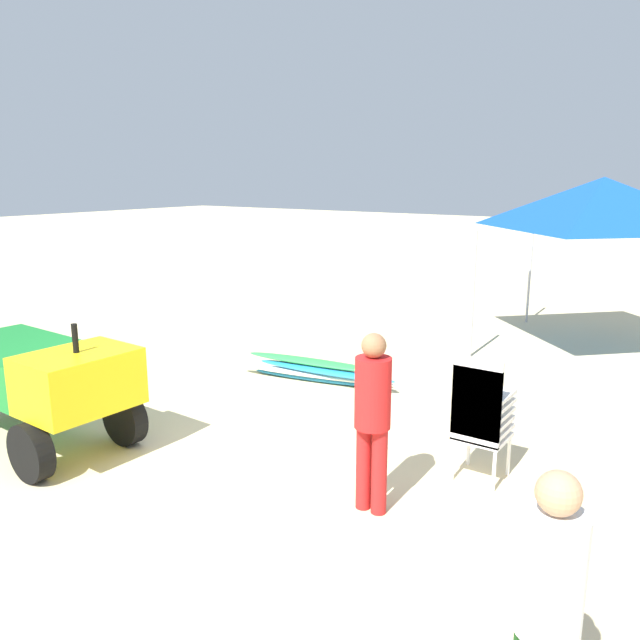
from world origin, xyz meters
The scene contains 7 objects.
ground centered at (0.00, 0.00, 0.00)m, with size 80.00×80.00×0.00m, color beige.
utility_cart centered at (-2.01, -0.61, 0.78)m, with size 2.59×1.37×1.50m.
stacked_plastic_chairs centered at (2.35, 1.29, 0.74)m, with size 0.48×0.48×1.29m.
surfboard_pile centered at (-0.69, 2.93, 0.17)m, with size 2.47×0.80×0.32m.
lifeguard_near_center centered at (1.77, 0.22, 0.95)m, with size 0.32×0.32×1.65m.
lifeguard_far_right centered at (3.74, -1.50, 0.94)m, with size 0.32×0.32×1.63m.
popup_canopy centered at (2.16, 6.97, 2.50)m, with size 3.11×3.11×2.92m.
Camera 1 is at (4.36, -4.33, 2.97)m, focal length 35.69 mm.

